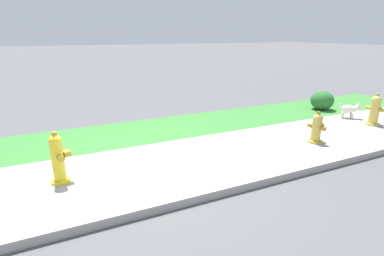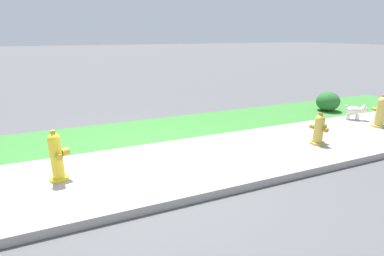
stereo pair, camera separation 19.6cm
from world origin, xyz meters
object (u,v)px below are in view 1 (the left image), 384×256
at_px(fire_hydrant_across_street, 58,159).
at_px(small_white_dog, 350,109).
at_px(shrub_bush_far_verge, 322,100).
at_px(fire_hydrant_at_driveway, 375,110).
at_px(fire_hydrant_near_corner, 317,128).

distance_m(fire_hydrant_across_street, small_white_dog, 7.06).
xyz_separation_m(small_white_dog, shrub_bush_far_verge, (0.13, 1.02, 0.03)).
bearing_deg(fire_hydrant_at_driveway, shrub_bush_far_verge, 167.40).
relative_size(fire_hydrant_at_driveway, fire_hydrant_near_corner, 1.18).
relative_size(small_white_dog, shrub_bush_far_verge, 0.72).
height_order(fire_hydrant_at_driveway, fire_hydrant_near_corner, fire_hydrant_at_driveway).
relative_size(fire_hydrant_at_driveway, shrub_bush_far_verge, 1.20).
relative_size(fire_hydrant_at_driveway, fire_hydrant_across_street, 0.97).
xyz_separation_m(fire_hydrant_near_corner, small_white_dog, (2.25, 0.96, -0.06)).
relative_size(fire_hydrant_across_street, small_white_dog, 1.73).
xyz_separation_m(fire_hydrant_at_driveway, shrub_bush_far_verge, (0.13, 1.68, -0.10)).
bearing_deg(fire_hydrant_across_street, fire_hydrant_near_corner, 68.31).
xyz_separation_m(fire_hydrant_across_street, small_white_dog, (7.03, 0.58, -0.14)).
bearing_deg(small_white_dog, shrub_bush_far_verge, 123.07).
distance_m(fire_hydrant_near_corner, fire_hydrant_across_street, 4.80).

